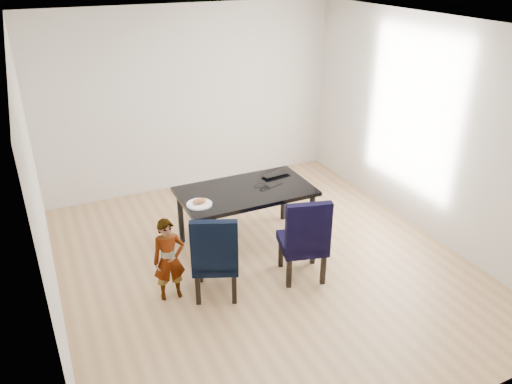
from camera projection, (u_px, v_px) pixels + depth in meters
name	position (u px, v px, depth m)	size (l,w,h in m)	color
floor	(263.00, 263.00, 5.91)	(4.50, 5.00, 0.01)	tan
ceiling	(265.00, 25.00, 4.73)	(4.50, 5.00, 0.01)	white
wall_back	(190.00, 100.00, 7.36)	(4.50, 0.01, 2.70)	silver
wall_front	(429.00, 287.00, 3.28)	(4.50, 0.01, 2.70)	white
wall_left	(37.00, 197.00, 4.47)	(0.01, 5.00, 2.70)	silver
wall_right	(428.00, 129.00, 6.17)	(0.01, 5.00, 2.70)	silver
dining_table	(246.00, 217.00, 6.15)	(1.60, 0.90, 0.75)	black
chair_left	(216.00, 253.00, 5.20)	(0.47, 0.49, 0.99)	black
chair_right	(303.00, 236.00, 5.48)	(0.49, 0.51, 1.01)	black
child	(169.00, 260.00, 5.15)	(0.34, 0.22, 0.92)	red
plate	(199.00, 204.00, 5.63)	(0.29, 0.29, 0.02)	white
sandwich	(200.00, 201.00, 5.61)	(0.16, 0.08, 0.07)	#A06339
laptop	(274.00, 173.00, 6.41)	(0.37, 0.24, 0.03)	black
cable_tangle	(265.00, 189.00, 6.00)	(0.13, 0.13, 0.01)	black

